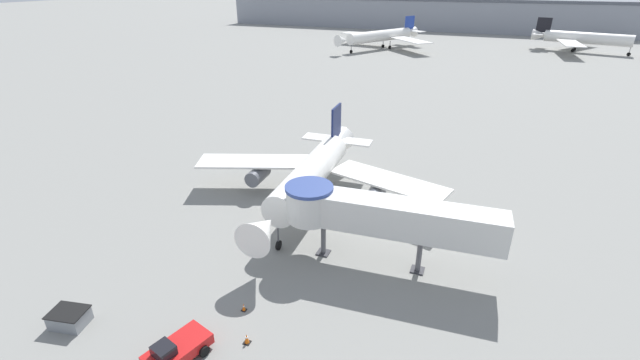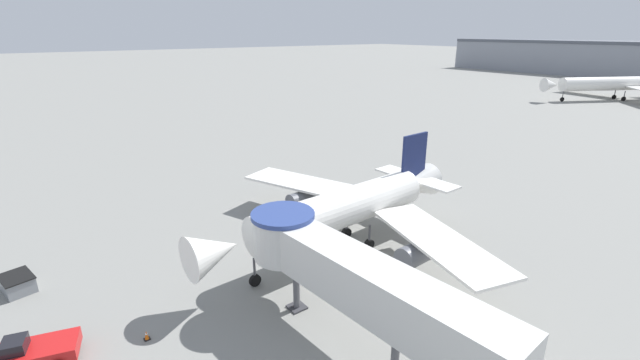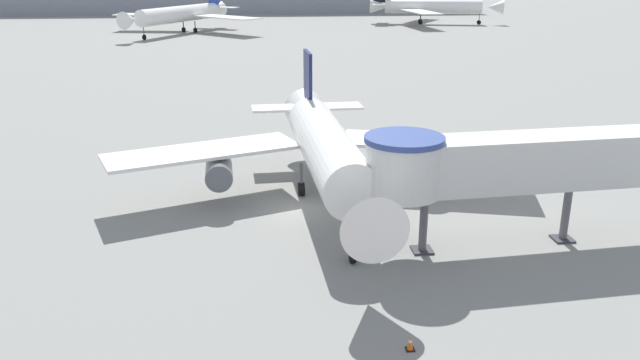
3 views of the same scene
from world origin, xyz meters
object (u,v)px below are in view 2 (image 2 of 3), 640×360
object	(u,v)px
main_airplane	(346,208)
pushback_tug_red	(35,352)
background_jet_blue_tail	(614,84)
traffic_cone_near_nose	(147,335)
jet_bridge	(344,271)
service_container_gray	(18,283)

from	to	relation	value
main_airplane	pushback_tug_red	size ratio (longest dim) A/B	6.28
background_jet_blue_tail	traffic_cone_near_nose	bearing A→B (deg)	-51.72
traffic_cone_near_nose	background_jet_blue_tail	world-z (taller)	background_jet_blue_tail
jet_bridge	service_container_gray	world-z (taller)	jet_bridge
background_jet_blue_tail	service_container_gray	bearing A→B (deg)	-56.75
pushback_tug_red	background_jet_blue_tail	bearing A→B (deg)	115.04
main_airplane	traffic_cone_near_nose	bearing A→B (deg)	-87.42
jet_bridge	service_container_gray	xyz separation A→B (m)	(-17.79, -15.00, -4.20)
main_airplane	background_jet_blue_tail	size ratio (longest dim) A/B	0.82
main_airplane	jet_bridge	world-z (taller)	main_airplane
pushback_tug_red	service_container_gray	xyz separation A→B (m)	(-9.01, -0.34, -0.20)
pushback_tug_red	jet_bridge	bearing A→B (deg)	75.31
pushback_tug_red	background_jet_blue_tail	distance (m)	131.60
jet_bridge	pushback_tug_red	world-z (taller)	jet_bridge
jet_bridge	traffic_cone_near_nose	xyz separation A→B (m)	(-7.15, -9.22, -4.51)
jet_bridge	background_jet_blue_tail	world-z (taller)	background_jet_blue_tail
main_airplane	traffic_cone_near_nose	world-z (taller)	main_airplane
jet_bridge	pushback_tug_red	size ratio (longest dim) A/B	3.96
service_container_gray	traffic_cone_near_nose	size ratio (longest dim) A/B	4.62
pushback_tug_red	service_container_gray	bearing A→B (deg)	-161.63
background_jet_blue_tail	jet_bridge	bearing A→B (deg)	-47.56
jet_bridge	background_jet_blue_tail	xyz separation A→B (m)	(-28.96, 115.33, -0.52)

